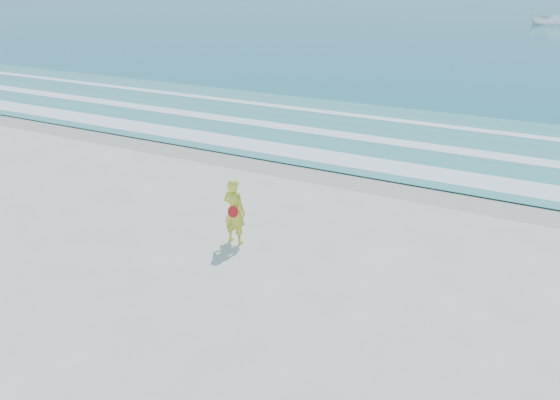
% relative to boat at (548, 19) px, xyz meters
% --- Properties ---
extents(ground, '(400.00, 400.00, 0.00)m').
position_rel_boat_xyz_m(ground, '(-1.50, -73.26, -0.82)').
color(ground, silver).
rests_on(ground, ground).
extents(wet_sand, '(400.00, 2.40, 0.00)m').
position_rel_boat_xyz_m(wet_sand, '(-1.50, -64.26, -0.82)').
color(wet_sand, '#B2A893').
rests_on(wet_sand, ground).
extents(ocean, '(400.00, 190.00, 0.04)m').
position_rel_boat_xyz_m(ocean, '(-1.50, 31.74, -0.80)').
color(ocean, '#19727F').
rests_on(ocean, ground).
extents(shallow, '(400.00, 10.00, 0.01)m').
position_rel_boat_xyz_m(shallow, '(-1.50, -59.26, -0.77)').
color(shallow, '#59B7AD').
rests_on(shallow, ocean).
extents(foam_near, '(400.00, 1.40, 0.01)m').
position_rel_boat_xyz_m(foam_near, '(-1.50, -62.96, -0.77)').
color(foam_near, white).
rests_on(foam_near, shallow).
extents(foam_mid, '(400.00, 0.90, 0.01)m').
position_rel_boat_xyz_m(foam_mid, '(-1.50, -60.06, -0.77)').
color(foam_mid, white).
rests_on(foam_mid, shallow).
extents(foam_far, '(400.00, 0.60, 0.01)m').
position_rel_boat_xyz_m(foam_far, '(-1.50, -56.76, -0.77)').
color(foam_far, white).
rests_on(foam_far, shallow).
extents(boat, '(4.19, 2.02, 1.56)m').
position_rel_boat_xyz_m(boat, '(0.00, 0.00, 0.00)').
color(boat, white).
rests_on(boat, ocean).
extents(woman, '(0.61, 0.43, 1.61)m').
position_rel_boat_xyz_m(woman, '(-1.82, -69.96, -0.01)').
color(woman, yellow).
rests_on(woman, ground).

